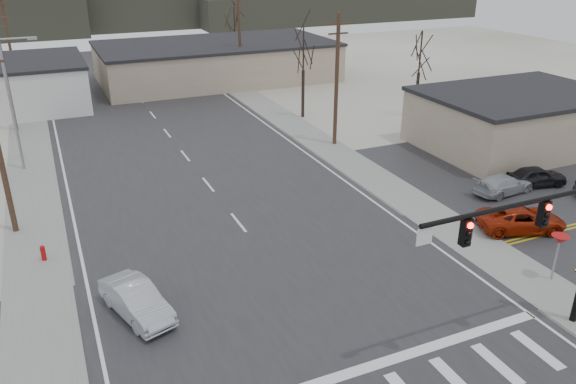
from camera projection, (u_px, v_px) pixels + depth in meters
name	position (u px, v px, depth m)	size (l,w,h in m)	color
ground	(298.00, 298.00, 25.01)	(140.00, 140.00, 0.00)	silver
main_road	(204.00, 180.00, 37.56)	(18.00, 110.00, 0.05)	#27272A
cross_road	(298.00, 297.00, 25.00)	(90.00, 10.00, 0.04)	#27272A
parking_lot	(532.00, 180.00, 37.43)	(18.00, 20.00, 0.03)	#27272A
sidewalk_left	(31.00, 178.00, 37.81)	(3.00, 90.00, 0.06)	gray
sidewalk_right	(313.00, 138.00, 45.66)	(3.00, 90.00, 0.06)	gray
traffic_signal_mast	(561.00, 231.00, 20.86)	(8.95, 0.43, 7.20)	black
fire_hydrant	(43.00, 253.00, 27.75)	(0.24, 0.24, 0.87)	#A50C0C
yield_sign	(560.00, 241.00, 25.51)	(0.80, 0.80, 2.35)	gray
building_right_far	(217.00, 61.00, 64.67)	(26.30, 14.30, 4.30)	tan
building_lot	(516.00, 119.00, 43.07)	(14.30, 10.30, 4.30)	tan
upole_left_c	(4.00, 69.00, 45.43)	(2.20, 0.30, 10.00)	#4A3422
upole_left_d	(8.00, 36.00, 62.16)	(2.20, 0.30, 10.00)	#4A3422
upole_right_a	(337.00, 78.00, 42.23)	(2.20, 0.30, 10.00)	#4A3422
upole_right_b	(240.00, 38.00, 60.64)	(2.20, 0.30, 10.00)	#4A3422
streetlight_main	(13.00, 98.00, 37.37)	(2.40, 0.25, 9.00)	gray
tree_right_mid	(303.00, 51.00, 49.01)	(3.74, 3.74, 8.33)	black
tree_right_far	(234.00, 20.00, 71.83)	(3.52, 3.52, 7.84)	black
tree_lot	(420.00, 55.00, 49.32)	(3.52, 3.52, 7.84)	black
hill_center	(161.00, 1.00, 109.09)	(80.00, 18.00, 9.00)	#333026
hill_right	(334.00, 6.00, 117.73)	(60.00, 18.00, 5.50)	#333026
sedan_crossing	(136.00, 300.00, 23.54)	(1.49, 4.27, 1.41)	#A6AAB0
car_far_a	(165.00, 68.00, 67.77)	(2.18, 5.35, 1.55)	black
car_far_b	(57.00, 55.00, 76.45)	(1.47, 3.66, 1.25)	black
car_parked_red	(521.00, 219.00, 30.62)	(2.18, 4.74, 1.32)	maroon
car_parked_dark_a	(537.00, 176.00, 36.31)	(1.55, 3.85, 1.31)	black
car_parked_silver	(504.00, 184.00, 35.24)	(1.71, 4.21, 1.22)	#9CA0A6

